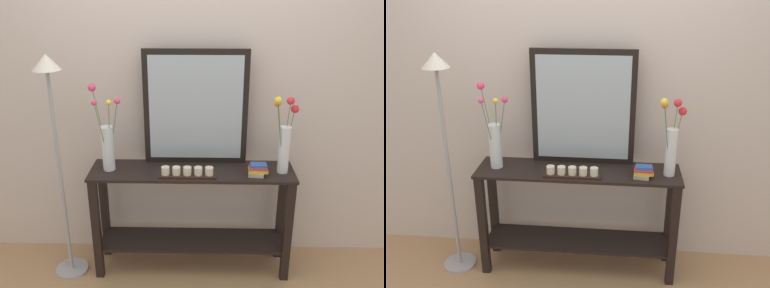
% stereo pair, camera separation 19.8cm
% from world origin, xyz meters
% --- Properties ---
extents(ground_plane, '(7.00, 6.00, 0.02)m').
position_xyz_m(ground_plane, '(0.00, 0.00, -0.01)').
color(ground_plane, '#A87F56').
extents(wall_back, '(6.40, 0.08, 2.70)m').
position_xyz_m(wall_back, '(0.00, 0.29, 1.35)').
color(wall_back, beige).
rests_on(wall_back, ground).
extents(console_table, '(1.43, 0.35, 0.81)m').
position_xyz_m(console_table, '(0.00, 0.00, 0.49)').
color(console_table, black).
rests_on(console_table, ground).
extents(mirror_leaning, '(0.73, 0.03, 0.82)m').
position_xyz_m(mirror_leaning, '(0.02, 0.14, 1.22)').
color(mirror_leaning, black).
rests_on(mirror_leaning, console_table).
extents(tall_vase_left, '(0.22, 0.21, 0.60)m').
position_xyz_m(tall_vase_left, '(-0.58, 0.00, 1.01)').
color(tall_vase_left, silver).
rests_on(tall_vase_left, console_table).
extents(vase_right, '(0.19, 0.15, 0.55)m').
position_xyz_m(vase_right, '(0.63, -0.01, 1.04)').
color(vase_right, silver).
rests_on(vase_right, console_table).
extents(candle_tray, '(0.39, 0.09, 0.07)m').
position_xyz_m(candle_tray, '(-0.03, -0.10, 0.84)').
color(candle_tray, black).
rests_on(candle_tray, console_table).
extents(book_stack, '(0.13, 0.09, 0.09)m').
position_xyz_m(book_stack, '(0.45, -0.07, 0.85)').
color(book_stack, '#B2A893').
rests_on(book_stack, console_table).
extents(floor_lamp, '(0.24, 0.24, 1.63)m').
position_xyz_m(floor_lamp, '(-0.91, -0.08, 1.10)').
color(floor_lamp, '#9E9EA3').
rests_on(floor_lamp, ground).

